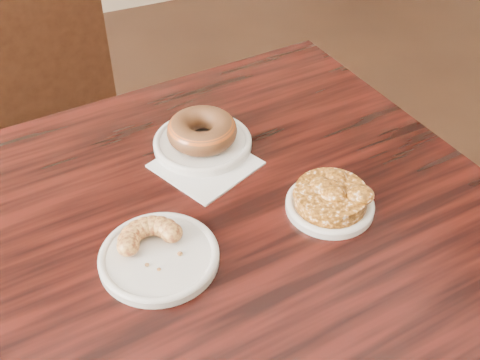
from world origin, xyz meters
name	(u,v)px	position (x,y,z in m)	size (l,w,h in m)	color
cafe_table	(241,345)	(-0.19, 0.13, 0.38)	(0.84, 0.84, 0.75)	black
chair_far	(5,117)	(-0.52, 1.02, 0.45)	(0.50, 0.50, 0.90)	black
napkin	(206,165)	(-0.20, 0.26, 0.75)	(0.15, 0.15, 0.00)	white
plate_donut	(203,143)	(-0.19, 0.31, 0.76)	(0.18, 0.18, 0.01)	silver
plate_cruller	(159,257)	(-0.34, 0.09, 0.76)	(0.18, 0.18, 0.01)	silver
plate_fritter	(330,206)	(-0.06, 0.08, 0.76)	(0.14, 0.14, 0.01)	white
glazed_donut	(202,130)	(-0.19, 0.31, 0.79)	(0.13, 0.13, 0.04)	#944615
apple_fritter	(331,194)	(-0.06, 0.08, 0.78)	(0.16, 0.16, 0.04)	#422207
cruller_fragment	(158,248)	(-0.34, 0.09, 0.78)	(0.11, 0.11, 0.03)	#602A13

